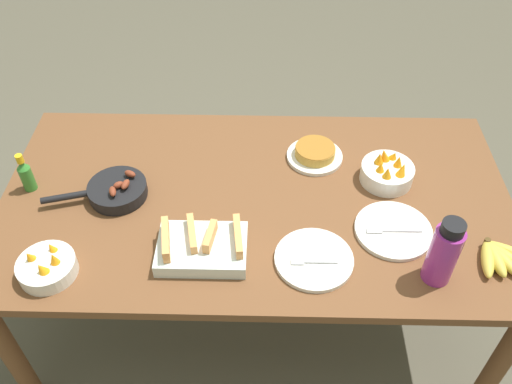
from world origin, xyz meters
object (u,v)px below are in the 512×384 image
(empty_plate_near_front, at_px, (393,230))
(skillet, at_px, (116,190))
(melon_tray, at_px, (202,247))
(water_bottle, at_px, (444,253))
(empty_plate_far_left, at_px, (314,259))
(hot_sauce_bottle, at_px, (26,174))
(banana_bunch, at_px, (499,257))
(frittata_plate_center, at_px, (315,153))
(fruit_bowl_mango, at_px, (387,172))
(fruit_bowl_citrus, at_px, (47,267))

(empty_plate_near_front, bearing_deg, skillet, 171.19)
(melon_tray, distance_m, water_bottle, 0.75)
(empty_plate_far_left, bearing_deg, hot_sauce_bottle, 162.90)
(banana_bunch, distance_m, empty_plate_far_left, 0.60)
(skillet, height_order, frittata_plate_center, skillet)
(banana_bunch, height_order, hot_sauce_bottle, hot_sauce_bottle)
(frittata_plate_center, bearing_deg, hot_sauce_bottle, -169.67)
(melon_tray, bearing_deg, water_bottle, -5.84)
(water_bottle, bearing_deg, frittata_plate_center, 122.04)
(frittata_plate_center, xyz_separation_m, hot_sauce_bottle, (-1.06, -0.19, 0.05))
(melon_tray, distance_m, skillet, 0.42)
(empty_plate_near_front, height_order, fruit_bowl_mango, fruit_bowl_mango)
(fruit_bowl_citrus, bearing_deg, water_bottle, 0.68)
(skillet, relative_size, fruit_bowl_citrus, 1.98)
(melon_tray, height_order, empty_plate_near_front, melon_tray)
(melon_tray, relative_size, hot_sauce_bottle, 1.82)
(empty_plate_near_front, bearing_deg, fruit_bowl_citrus, -169.99)
(frittata_plate_center, bearing_deg, skillet, -162.80)
(empty_plate_far_left, bearing_deg, fruit_bowl_mango, 53.41)
(melon_tray, xyz_separation_m, skillet, (-0.34, 0.26, -0.00))
(frittata_plate_center, relative_size, empty_plate_far_left, 0.84)
(skillet, relative_size, empty_plate_far_left, 1.42)
(water_bottle, bearing_deg, banana_bunch, 17.42)
(skillet, bearing_deg, fruit_bowl_mango, 170.66)
(frittata_plate_center, xyz_separation_m, fruit_bowl_mango, (0.26, -0.12, 0.02))
(empty_plate_near_front, relative_size, fruit_bowl_citrus, 1.43)
(melon_tray, xyz_separation_m, frittata_plate_center, (0.39, 0.48, -0.01))
(skillet, xyz_separation_m, fruit_bowl_mango, (0.99, 0.11, 0.01))
(fruit_bowl_citrus, relative_size, water_bottle, 0.74)
(empty_plate_far_left, distance_m, hot_sauce_bottle, 1.08)
(fruit_bowl_citrus, bearing_deg, frittata_plate_center, 33.32)
(empty_plate_far_left, xyz_separation_m, water_bottle, (0.38, -0.05, 0.11))
(skillet, relative_size, empty_plate_near_front, 1.39)
(banana_bunch, distance_m, hot_sauce_bottle, 1.65)
(fruit_bowl_mango, bearing_deg, fruit_bowl_citrus, -158.09)
(melon_tray, height_order, hot_sauce_bottle, hot_sauce_bottle)
(melon_tray, height_order, fruit_bowl_mango, fruit_bowl_mango)
(hot_sauce_bottle, bearing_deg, frittata_plate_center, 10.33)
(fruit_bowl_citrus, xyz_separation_m, hot_sauce_bottle, (-0.18, 0.38, 0.04))
(skillet, xyz_separation_m, empty_plate_near_front, (0.98, -0.15, -0.02))
(water_bottle, bearing_deg, skillet, 162.77)
(banana_bunch, bearing_deg, hot_sauce_bottle, 169.55)
(empty_plate_far_left, bearing_deg, melon_tray, 176.27)
(fruit_bowl_citrus, height_order, water_bottle, water_bottle)
(frittata_plate_center, relative_size, hot_sauce_bottle, 1.36)
(empty_plate_far_left, relative_size, hot_sauce_bottle, 1.61)
(skillet, bearing_deg, banana_bunch, 152.89)
(banana_bunch, relative_size, empty_plate_far_left, 0.79)
(skillet, bearing_deg, fruit_bowl_citrus, 51.83)
(skillet, distance_m, fruit_bowl_mango, 1.00)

